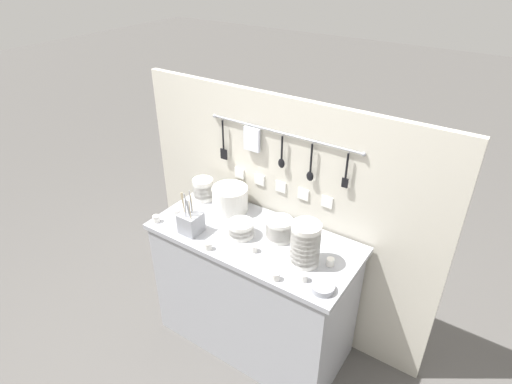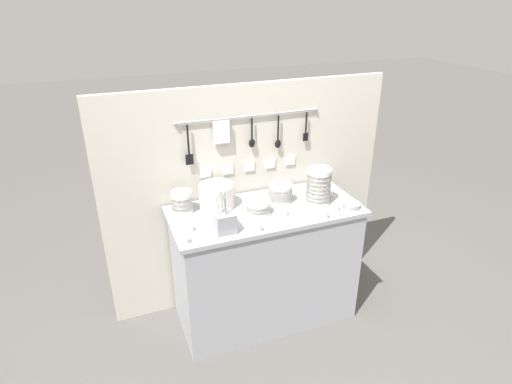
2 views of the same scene
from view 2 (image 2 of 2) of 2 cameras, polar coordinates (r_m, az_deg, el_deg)
The scene contains 17 objects.
ground_plane at distance 3.30m, azimuth 1.12°, elevation -15.79°, with size 20.00×20.00×0.00m, color #514F4C.
counter at distance 3.03m, azimuth 1.20°, elevation -9.58°, with size 1.26×0.57×0.87m.
back_wall at distance 3.09m, azimuth -1.00°, elevation -0.57°, with size 2.06×0.08×1.63m.
bowl_stack_wide_centre at distance 2.86m, azimuth 8.33°, elevation 0.75°, with size 0.16×0.16×0.25m.
bowl_stack_tall_left at distance 2.73m, azimuth 0.32°, elevation -2.02°, with size 0.15×0.15×0.09m.
bowl_stack_back_corner at distance 2.88m, azimuth 3.29°, elevation -0.14°, with size 0.16×0.16×0.13m.
bowl_stack_short_front at distance 2.78m, azimuth -9.83°, elevation -1.32°, with size 0.14×0.14×0.14m.
plate_stack at distance 2.81m, azimuth -5.29°, elevation -0.49°, with size 0.23×0.23×0.16m.
steel_mixing_bowl at distance 2.89m, azimuth 12.63°, elevation -1.72°, with size 0.12×0.12×0.03m.
cutlery_caddy at distance 2.53m, azimuth -4.19°, elevation -3.96°, with size 0.12×0.12×0.28m.
cup_front_left at distance 2.55m, azimuth 0.41°, elevation -4.84°, with size 0.04×0.04×0.04m.
cup_back_left at distance 2.73m, azimuth 3.82°, elevation -2.72°, with size 0.04×0.04×0.04m.
cup_front_right at distance 2.72m, azimuth 9.19°, elevation -3.06°, with size 0.04×0.04×0.04m.
cup_beside_plates at distance 2.47m, azimuth -9.39°, elevation -6.30°, with size 0.04×0.04×0.04m.
cup_centre at distance 2.83m, azimuth 10.62°, elevation -1.96°, with size 0.04×0.04×0.04m.
cup_by_caddy at distance 3.00m, azimuth 9.80°, elevation -0.23°, with size 0.04×0.04×0.04m.
cup_edge_near at distance 2.58m, azimuth -8.77°, elevation -4.72°, with size 0.04×0.04×0.04m.
Camera 2 is at (-0.95, -2.29, 2.18)m, focal length 30.00 mm.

